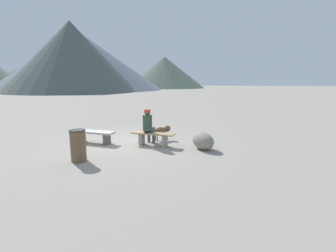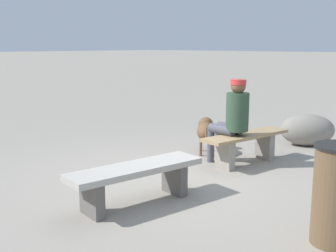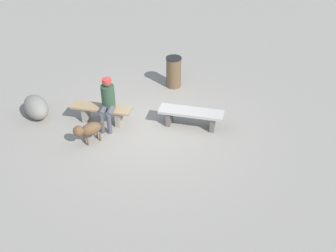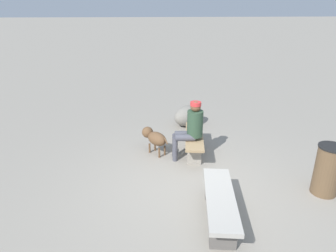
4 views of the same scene
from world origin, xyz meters
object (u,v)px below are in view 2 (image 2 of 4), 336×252
Objects in this scene: boulder at (307,130)px; bench_left at (136,176)px; bench_right at (246,143)px; seated_person at (233,115)px; dog at (206,130)px.

bench_left is at bearing 177.50° from boulder.
seated_person is (-0.21, 0.12, 0.45)m from bench_right.
seated_person reaches higher than dog.
seated_person is at bearing 12.21° from bench_left.
boulder reaches higher than bench_left.
bench_right is 0.92m from dog.
dog is (2.48, 0.89, 0.06)m from bench_left.
boulder is (1.67, -1.07, -0.10)m from dog.
bench_left is 2.17m from seated_person.
bench_right is at bearing 8.98° from bench_left.
boulder reaches higher than dog.
seated_person reaches higher than bench_right.
bench_right is 1.68× the size of boulder.
boulder is at bearing -4.26° from seated_person.
dog is 1.98m from boulder.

